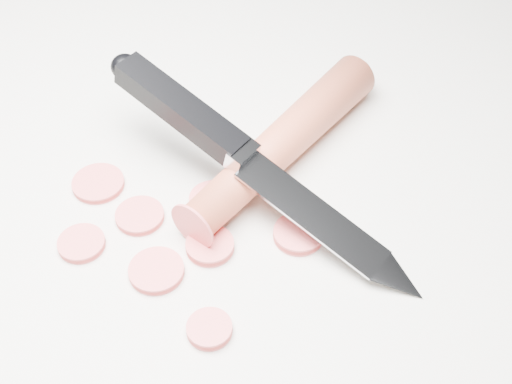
{
  "coord_description": "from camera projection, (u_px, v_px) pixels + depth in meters",
  "views": [
    {
      "loc": [
        0.05,
        -0.36,
        0.39
      ],
      "look_at": [
        0.05,
        -0.02,
        0.02
      ],
      "focal_mm": 50.0,
      "sensor_mm": 36.0,
      "label": 1
    }
  ],
  "objects": [
    {
      "name": "ground",
      "position": [
        187.0,
        190.0,
        0.53
      ],
      "size": [
        2.4,
        2.4,
        0.0
      ],
      "primitive_type": "plane",
      "color": "silver",
      "rests_on": "ground"
    },
    {
      "name": "carrot_slice_6",
      "position": [
        209.0,
        329.0,
        0.44
      ],
      "size": [
        0.03,
        0.03,
        0.01
      ],
      "primitive_type": "cylinder",
      "color": "#E65354",
      "rests_on": "ground"
    },
    {
      "name": "carrot_slice_4",
      "position": [
        213.0,
        200.0,
        0.52
      ],
      "size": [
        0.03,
        0.03,
        0.01
      ],
      "primitive_type": "cylinder",
      "color": "#E65354",
      "rests_on": "ground"
    },
    {
      "name": "carrot_slice_3",
      "position": [
        298.0,
        234.0,
        0.49
      ],
      "size": [
        0.04,
        0.04,
        0.01
      ],
      "primitive_type": "cylinder",
      "color": "#E65354",
      "rests_on": "ground"
    },
    {
      "name": "carrot_slice_0",
      "position": [
        81.0,
        243.0,
        0.49
      ],
      "size": [
        0.03,
        0.03,
        0.01
      ],
      "primitive_type": "cylinder",
      "color": "#E65354",
      "rests_on": "ground"
    },
    {
      "name": "carrot",
      "position": [
        282.0,
        143.0,
        0.53
      ],
      "size": [
        0.15,
        0.18,
        0.03
      ],
      "primitive_type": "cylinder",
      "rotation": [
        1.57,
        0.0,
        -0.66
      ],
      "color": "#BE492E",
      "rests_on": "ground"
    },
    {
      "name": "kitchen_knife",
      "position": [
        260.0,
        165.0,
        0.49
      ],
      "size": [
        0.23,
        0.19,
        0.07
      ],
      "primitive_type": null,
      "color": "#B7B9BE",
      "rests_on": "ground"
    },
    {
      "name": "carrot_slice_2",
      "position": [
        210.0,
        246.0,
        0.49
      ],
      "size": [
        0.03,
        0.03,
        0.01
      ],
      "primitive_type": "cylinder",
      "color": "#E65354",
      "rests_on": "ground"
    },
    {
      "name": "carrot_slice_7",
      "position": [
        156.0,
        271.0,
        0.47
      ],
      "size": [
        0.04,
        0.04,
        0.01
      ],
      "primitive_type": "cylinder",
      "color": "#E65354",
      "rests_on": "ground"
    },
    {
      "name": "carrot_slice_1",
      "position": [
        140.0,
        216.0,
        0.51
      ],
      "size": [
        0.03,
        0.03,
        0.01
      ],
      "primitive_type": "cylinder",
      "color": "#E65354",
      "rests_on": "ground"
    },
    {
      "name": "carrot_slice_5",
      "position": [
        98.0,
        183.0,
        0.53
      ],
      "size": [
        0.04,
        0.04,
        0.01
      ],
      "primitive_type": "cylinder",
      "color": "#E65354",
      "rests_on": "ground"
    }
  ]
}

